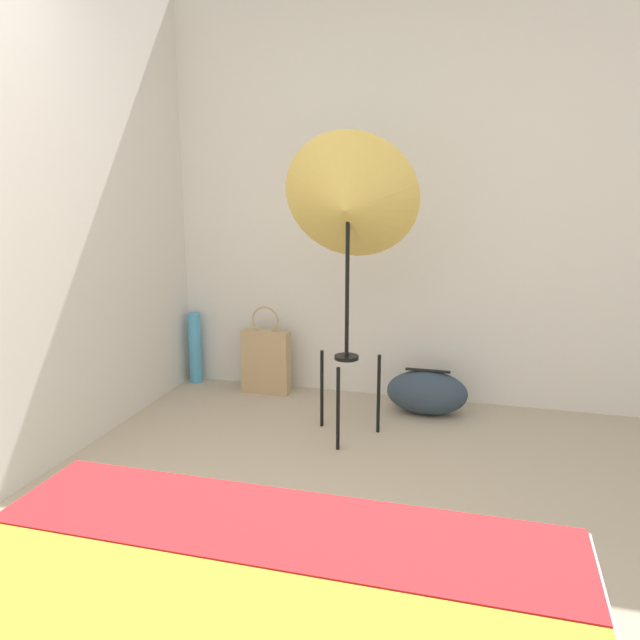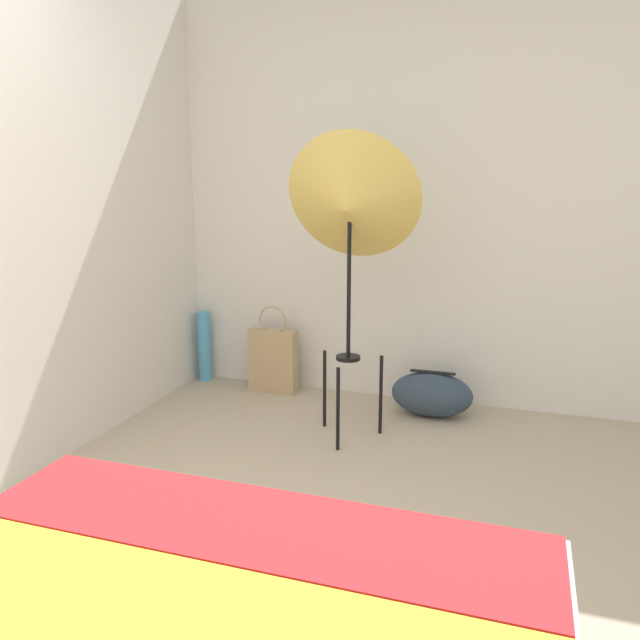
% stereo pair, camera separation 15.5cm
% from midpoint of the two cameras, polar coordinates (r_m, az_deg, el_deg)
% --- Properties ---
extents(wall_back, '(8.00, 0.05, 2.60)m').
position_cam_midpoint_polar(wall_back, '(4.03, 7.36, 11.00)').
color(wall_back, silver).
rests_on(wall_back, ground_plane).
extents(wall_side_left, '(0.05, 8.00, 2.60)m').
position_cam_midpoint_polar(wall_side_left, '(3.27, -23.51, 9.65)').
color(wall_side_left, silver).
rests_on(wall_side_left, ground_plane).
extents(photo_umbrella, '(0.73, 0.45, 1.66)m').
position_cam_midpoint_polar(photo_umbrella, '(3.30, 4.11, 10.37)').
color(photo_umbrella, black).
rests_on(photo_umbrella, ground_plane).
extents(tote_bag, '(0.32, 0.11, 0.60)m').
position_cam_midpoint_polar(tote_bag, '(4.23, -3.27, -3.67)').
color(tote_bag, tan).
rests_on(tote_bag, ground_plane).
extents(duffel_bag, '(0.49, 0.27, 0.28)m').
position_cam_midpoint_polar(duffel_bag, '(3.90, 11.33, -6.68)').
color(duffel_bag, '#2D3D4C').
rests_on(duffel_bag, ground_plane).
extents(paper_roll, '(0.09, 0.09, 0.50)m').
position_cam_midpoint_polar(paper_roll, '(4.51, -9.56, -2.40)').
color(paper_roll, '#4CA3D1').
rests_on(paper_roll, ground_plane).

